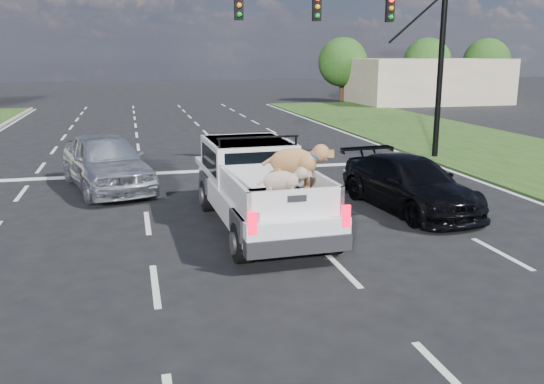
{
  "coord_description": "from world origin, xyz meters",
  "views": [
    {
      "loc": [
        -2.01,
        -9.75,
        4.01
      ],
      "look_at": [
        0.88,
        2.0,
        1.09
      ],
      "focal_mm": 38.0,
      "sensor_mm": 36.0,
      "label": 1
    }
  ],
  "objects_px": {
    "silver_sedan": "(106,161)",
    "traffic_signal": "(384,33)",
    "pickup_truck": "(260,185)",
    "black_coupe": "(409,184)"
  },
  "relations": [
    {
      "from": "pickup_truck",
      "to": "silver_sedan",
      "type": "distance_m",
      "value": 6.1
    },
    {
      "from": "traffic_signal",
      "to": "black_coupe",
      "type": "distance_m",
      "value": 8.24
    },
    {
      "from": "traffic_signal",
      "to": "black_coupe",
      "type": "bearing_deg",
      "value": -107.8
    },
    {
      "from": "pickup_truck",
      "to": "silver_sedan",
      "type": "bearing_deg",
      "value": 124.89
    },
    {
      "from": "traffic_signal",
      "to": "silver_sedan",
      "type": "height_order",
      "value": "traffic_signal"
    },
    {
      "from": "pickup_truck",
      "to": "silver_sedan",
      "type": "height_order",
      "value": "pickup_truck"
    },
    {
      "from": "pickup_truck",
      "to": "black_coupe",
      "type": "relative_size",
      "value": 1.22
    },
    {
      "from": "silver_sedan",
      "to": "traffic_signal",
      "type": "bearing_deg",
      "value": -0.62
    },
    {
      "from": "traffic_signal",
      "to": "pickup_truck",
      "type": "relative_size",
      "value": 1.57
    },
    {
      "from": "pickup_truck",
      "to": "silver_sedan",
      "type": "xyz_separation_m",
      "value": [
        -3.65,
        4.89,
        -0.16
      ]
    }
  ]
}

